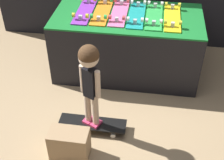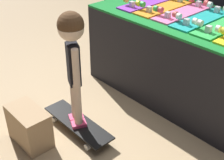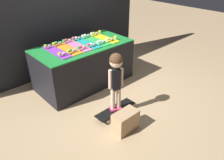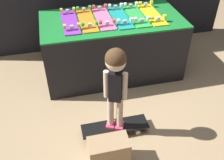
{
  "view_description": "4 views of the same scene",
  "coord_description": "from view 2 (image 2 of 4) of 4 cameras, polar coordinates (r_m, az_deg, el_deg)",
  "views": [
    {
      "loc": [
        0.31,
        -2.69,
        2.45
      ],
      "look_at": [
        -0.07,
        -0.18,
        0.44
      ],
      "focal_mm": 50.0,
      "sensor_mm": 36.0,
      "label": 1
    },
    {
      "loc": [
        1.45,
        -1.63,
        1.71
      ],
      "look_at": [
        -0.1,
        -0.21,
        0.44
      ],
      "focal_mm": 50.0,
      "sensor_mm": 36.0,
      "label": 2
    },
    {
      "loc": [
        -2.12,
        -2.45,
        2.19
      ],
      "look_at": [
        -0.06,
        -0.22,
        0.44
      ],
      "focal_mm": 35.0,
      "sensor_mm": 36.0,
      "label": 3
    },
    {
      "loc": [
        -0.69,
        -2.3,
        2.17
      ],
      "look_at": [
        -0.18,
        -0.14,
        0.44
      ],
      "focal_mm": 42.0,
      "sensor_mm": 36.0,
      "label": 4
    }
  ],
  "objects": [
    {
      "name": "display_rack",
      "position": [
        3.0,
        13.33,
        4.06
      ],
      "size": [
        1.75,
        0.89,
        0.78
      ],
      "color": "black",
      "rests_on": "ground_plane"
    },
    {
      "name": "skateboard_pink_on_rack",
      "position": [
        2.92,
        12.96,
        12.11
      ],
      "size": [
        0.19,
        0.69,
        0.09
      ],
      "color": "pink",
      "rests_on": "display_rack"
    },
    {
      "name": "child",
      "position": [
        2.26,
        -7.26,
        5.55
      ],
      "size": [
        0.21,
        0.19,
        0.94
      ],
      "rotation": [
        0.0,
        0.0,
        -0.42
      ],
      "color": "#E03D6B",
      "rests_on": "skateboard_on_floor"
    },
    {
      "name": "skateboard_orange_on_rack",
      "position": [
        3.03,
        9.7,
        13.15
      ],
      "size": [
        0.19,
        0.69,
        0.09
      ],
      "color": "orange",
      "rests_on": "display_rack"
    },
    {
      "name": "ground_plane",
      "position": [
        2.78,
        4.67,
        -7.09
      ],
      "size": [
        16.0,
        16.0,
        0.0
      ],
      "primitive_type": "plane",
      "color": "tan"
    },
    {
      "name": "skateboard_purple_on_rack",
      "position": [
        3.15,
        6.63,
        14.07
      ],
      "size": [
        0.19,
        0.69,
        0.09
      ],
      "color": "purple",
      "rests_on": "display_rack"
    },
    {
      "name": "skateboard_on_floor",
      "position": [
        2.62,
        -6.29,
        -7.88
      ],
      "size": [
        0.7,
        0.2,
        0.09
      ],
      "color": "black",
      "rests_on": "ground_plane"
    },
    {
      "name": "storage_box",
      "position": [
        2.54,
        -14.9,
        -8.17
      ],
      "size": [
        0.37,
        0.21,
        0.3
      ],
      "color": "tan",
      "rests_on": "ground_plane"
    },
    {
      "name": "skateboard_teal_on_rack",
      "position": [
        2.8,
        16.17,
        10.87
      ],
      "size": [
        0.19,
        0.69,
        0.09
      ],
      "color": "teal",
      "rests_on": "display_rack"
    },
    {
      "name": "skateboard_green_on_rack",
      "position": [
        2.7,
        19.79,
        9.54
      ],
      "size": [
        0.19,
        0.69,
        0.09
      ],
      "color": "green",
      "rests_on": "display_rack"
    }
  ]
}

